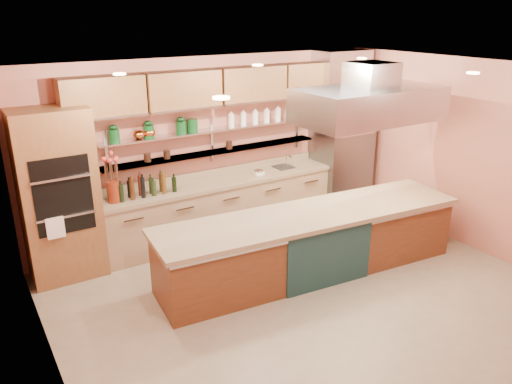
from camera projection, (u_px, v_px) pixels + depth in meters
floor at (307, 296)px, 6.39m from camera, size 6.00×5.00×0.02m
ceiling at (316, 72)px, 5.42m from camera, size 6.00×5.00×0.02m
wall_back at (214, 147)px, 7.89m from camera, size 6.00×0.04×2.80m
wall_front at (508, 286)px, 3.91m from camera, size 6.00×0.04×2.80m
wall_left at (43, 254)px, 4.41m from camera, size 0.04×5.00×2.80m
wall_right at (472, 156)px, 7.39m from camera, size 0.04×5.00×2.80m
oven_stack at (59, 196)px, 6.51m from camera, size 0.95×0.64×2.30m
refrigerator at (341, 152)px, 8.90m from camera, size 0.95×0.72×2.10m
back_counter at (222, 208)px, 7.95m from camera, size 3.84×0.64×0.93m
wall_shelf_lower at (215, 152)px, 7.78m from camera, size 3.60×0.26×0.03m
wall_shelf_upper at (214, 130)px, 7.66m from camera, size 3.60×0.26×0.03m
upper_cabinets at (218, 87)px, 7.43m from camera, size 4.60×0.36×0.55m
range_hood at (369, 104)px, 6.64m from camera, size 2.00×1.00×0.45m
ceiling_downlights at (305, 73)px, 5.59m from camera, size 4.00×2.80×0.02m
island at (310, 243)px, 6.82m from camera, size 4.30×1.32×0.88m
flower_vase at (113, 191)px, 6.86m from camera, size 0.22×0.22×0.31m
oil_bottle_cluster at (147, 186)px, 7.10m from camera, size 0.94×0.49×0.29m
kitchen_scale at (259, 172)px, 8.07m from camera, size 0.16×0.12×0.09m
bar_faucet at (286, 161)px, 8.43m from camera, size 0.03×0.03×0.21m
copper_kettle at (139, 134)px, 7.04m from camera, size 0.21×0.21×0.13m
green_canister at (192, 126)px, 7.44m from camera, size 0.18×0.18×0.19m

